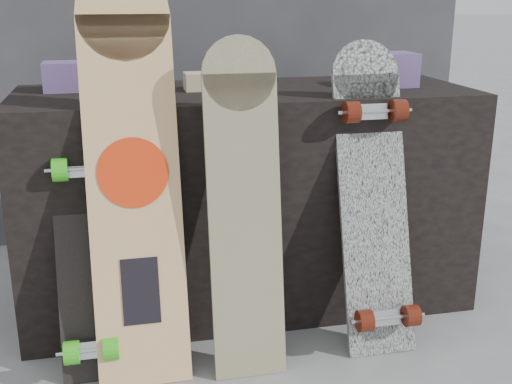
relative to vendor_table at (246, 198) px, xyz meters
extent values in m
plane|color=slate|center=(0.00, -0.50, -0.40)|extent=(60.00, 60.00, 0.00)
cube|color=black|center=(0.00, 0.00, 0.00)|extent=(1.60, 0.60, 0.80)
cube|color=#3C346C|center=(-0.60, 0.11, 0.45)|extent=(0.18, 0.12, 0.10)
cube|color=#3C346C|center=(0.55, -0.02, 0.46)|extent=(0.14, 0.14, 0.12)
cube|color=#D1B78C|center=(-0.10, 0.03, 0.43)|extent=(0.22, 0.10, 0.06)
cube|color=#C7B586|center=(-0.41, -0.37, 0.13)|extent=(0.28, 0.30, 1.07)
cylinder|color=#C7B586|center=(-0.41, -0.23, 0.67)|extent=(0.28, 0.09, 0.27)
cylinder|color=red|center=(-0.41, -0.36, 0.22)|extent=(0.21, 0.06, 0.20)
cube|color=black|center=(-0.41, -0.45, -0.12)|extent=(0.11, 0.05, 0.19)
cube|color=beige|center=(-0.10, -0.46, 0.05)|extent=(0.22, 0.18, 0.91)
cylinder|color=beige|center=(-0.10, -0.38, 0.50)|extent=(0.22, 0.05, 0.22)
cube|color=silver|center=(0.35, -0.37, 0.04)|extent=(0.23, 0.28, 0.88)
cylinder|color=silver|center=(0.35, -0.24, 0.47)|extent=(0.23, 0.08, 0.22)
cube|color=silver|center=(0.35, -0.51, -0.27)|extent=(0.09, 0.04, 0.06)
cylinder|color=#50170B|center=(0.27, -0.53, -0.26)|extent=(0.05, 0.07, 0.07)
cylinder|color=#50170B|center=(0.43, -0.53, -0.26)|extent=(0.05, 0.07, 0.07)
cube|color=silver|center=(0.35, -0.31, 0.36)|extent=(0.09, 0.04, 0.06)
cylinder|color=#50170B|center=(0.27, -0.33, 0.37)|extent=(0.05, 0.07, 0.07)
cylinder|color=#50170B|center=(0.43, -0.33, 0.37)|extent=(0.05, 0.07, 0.07)
cube|color=black|center=(-0.57, -0.34, -0.05)|extent=(0.18, 0.26, 0.71)
cylinder|color=black|center=(-0.57, -0.21, 0.31)|extent=(0.18, 0.07, 0.18)
cube|color=silver|center=(-0.57, -0.47, -0.29)|extent=(0.09, 0.04, 0.06)
cylinder|color=green|center=(-0.62, -0.49, -0.28)|extent=(0.04, 0.07, 0.07)
cylinder|color=green|center=(-0.51, -0.49, -0.28)|extent=(0.04, 0.07, 0.07)
cube|color=silver|center=(-0.57, -0.29, 0.22)|extent=(0.09, 0.04, 0.06)
cylinder|color=green|center=(-0.62, -0.31, 0.23)|extent=(0.04, 0.07, 0.07)
cylinder|color=green|center=(-0.51, -0.31, 0.23)|extent=(0.04, 0.07, 0.07)
camera|label=1|loc=(-0.45, -2.21, 0.73)|focal=45.00mm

